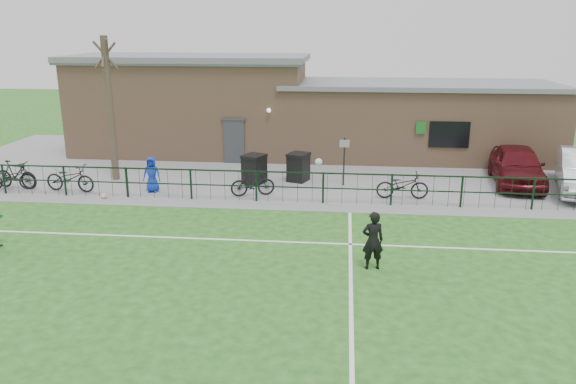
# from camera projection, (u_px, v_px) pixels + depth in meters

# --- Properties ---
(ground) EXTENTS (90.00, 90.00, 0.00)m
(ground) POSITION_uv_depth(u_px,v_px,m) (267.00, 303.00, 13.36)
(ground) COLOR #1F5519
(ground) RESTS_ON ground
(paving_strip) EXTENTS (34.00, 13.00, 0.02)m
(paving_strip) POSITION_uv_depth(u_px,v_px,m) (306.00, 167.00, 26.24)
(paving_strip) COLOR slate
(paving_strip) RESTS_ON ground
(pitch_line_touch) EXTENTS (28.00, 0.10, 0.01)m
(pitch_line_touch) POSITION_uv_depth(u_px,v_px,m) (296.00, 204.00, 20.80)
(pitch_line_touch) COLOR white
(pitch_line_touch) RESTS_ON ground
(pitch_line_mid) EXTENTS (28.00, 0.10, 0.01)m
(pitch_line_mid) POSITION_uv_depth(u_px,v_px,m) (285.00, 242.00, 17.18)
(pitch_line_mid) COLOR white
(pitch_line_mid) RESTS_ON ground
(pitch_line_perp) EXTENTS (0.10, 16.00, 0.01)m
(pitch_line_perp) POSITION_uv_depth(u_px,v_px,m) (351.00, 307.00, 13.17)
(pitch_line_perp) COLOR white
(pitch_line_perp) RESTS_ON ground
(perimeter_fence) EXTENTS (28.00, 0.10, 1.20)m
(perimeter_fence) POSITION_uv_depth(u_px,v_px,m) (296.00, 187.00, 20.82)
(perimeter_fence) COLOR black
(perimeter_fence) RESTS_ON ground
(bare_tree) EXTENTS (0.30, 0.30, 6.00)m
(bare_tree) POSITION_uv_depth(u_px,v_px,m) (110.00, 110.00, 23.31)
(bare_tree) COLOR #403227
(bare_tree) RESTS_ON ground
(wheelie_bin_left) EXTENTS (1.04, 1.09, 1.14)m
(wheelie_bin_left) POSITION_uv_depth(u_px,v_px,m) (254.00, 170.00, 23.38)
(wheelie_bin_left) COLOR black
(wheelie_bin_left) RESTS_ON paving_strip
(wheelie_bin_right) EXTENTS (0.99, 1.04, 1.12)m
(wheelie_bin_right) POSITION_uv_depth(u_px,v_px,m) (298.00, 168.00, 23.75)
(wheelie_bin_right) COLOR black
(wheelie_bin_right) RESTS_ON paving_strip
(sign_post) EXTENTS (0.06, 0.06, 2.00)m
(sign_post) POSITION_uv_depth(u_px,v_px,m) (344.00, 162.00, 22.98)
(sign_post) COLOR black
(sign_post) RESTS_ON paving_strip
(car_maroon) EXTENTS (2.47, 4.91, 1.61)m
(car_maroon) POSITION_uv_depth(u_px,v_px,m) (517.00, 165.00, 23.17)
(car_maroon) COLOR #4B0D12
(car_maroon) RESTS_ON paving_strip
(bicycle_a) EXTENTS (2.00, 1.13, 0.99)m
(bicycle_a) POSITION_uv_depth(u_px,v_px,m) (10.00, 178.00, 22.48)
(bicycle_a) COLOR black
(bicycle_a) RESTS_ON paving_strip
(bicycle_b) EXTENTS (1.98, 0.83, 1.15)m
(bicycle_b) POSITION_uv_depth(u_px,v_px,m) (16.00, 175.00, 22.64)
(bicycle_b) COLOR black
(bicycle_b) RESTS_ON paving_strip
(bicycle_c) EXTENTS (2.13, 0.94, 1.08)m
(bicycle_c) POSITION_uv_depth(u_px,v_px,m) (70.00, 178.00, 22.24)
(bicycle_c) COLOR black
(bicycle_c) RESTS_ON paving_strip
(bicycle_d) EXTENTS (1.79, 0.98, 1.03)m
(bicycle_d) POSITION_uv_depth(u_px,v_px,m) (253.00, 183.00, 21.64)
(bicycle_d) COLOR black
(bicycle_d) RESTS_ON paving_strip
(bicycle_e) EXTENTS (1.99, 0.76, 1.03)m
(bicycle_e) POSITION_uv_depth(u_px,v_px,m) (402.00, 185.00, 21.31)
(bicycle_e) COLOR black
(bicycle_e) RESTS_ON paving_strip
(spectator_child) EXTENTS (0.72, 0.49, 1.42)m
(spectator_child) POSITION_uv_depth(u_px,v_px,m) (152.00, 174.00, 22.14)
(spectator_child) COLOR #122EB0
(spectator_child) RESTS_ON paving_strip
(goalkeeper_kick) EXTENTS (2.04, 2.79, 2.48)m
(goalkeeper_kick) POSITION_uv_depth(u_px,v_px,m) (371.00, 238.00, 15.12)
(goalkeeper_kick) COLOR black
(goalkeeper_kick) RESTS_ON ground
(ball_ground) EXTENTS (0.23, 0.23, 0.23)m
(ball_ground) POSITION_uv_depth(u_px,v_px,m) (104.00, 196.00, 21.43)
(ball_ground) COLOR silver
(ball_ground) RESTS_ON ground
(clubhouse) EXTENTS (24.25, 5.40, 4.96)m
(clubhouse) POSITION_uv_depth(u_px,v_px,m) (294.00, 111.00, 28.56)
(clubhouse) COLOR #A47C5C
(clubhouse) RESTS_ON ground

